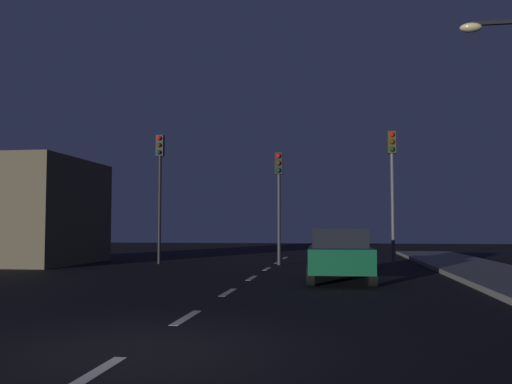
% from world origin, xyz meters
% --- Properties ---
extents(ground_plane, '(80.00, 80.00, 0.00)m').
position_xyz_m(ground_plane, '(0.00, 7.00, 0.00)').
color(ground_plane, black).
extents(lane_stripe_nearest, '(0.16, 1.60, 0.01)m').
position_xyz_m(lane_stripe_nearest, '(0.00, -1.20, 0.00)').
color(lane_stripe_nearest, silver).
rests_on(lane_stripe_nearest, ground_plane).
extents(lane_stripe_second, '(0.16, 1.60, 0.01)m').
position_xyz_m(lane_stripe_second, '(0.00, 2.60, 0.00)').
color(lane_stripe_second, silver).
rests_on(lane_stripe_second, ground_plane).
extents(lane_stripe_third, '(0.16, 1.60, 0.01)m').
position_xyz_m(lane_stripe_third, '(0.00, 6.40, 0.00)').
color(lane_stripe_third, silver).
rests_on(lane_stripe_third, ground_plane).
extents(lane_stripe_fourth, '(0.16, 1.60, 0.01)m').
position_xyz_m(lane_stripe_fourth, '(0.00, 10.20, 0.00)').
color(lane_stripe_fourth, silver).
rests_on(lane_stripe_fourth, ground_plane).
extents(lane_stripe_fifth, '(0.16, 1.60, 0.01)m').
position_xyz_m(lane_stripe_fifth, '(0.00, 14.00, 0.00)').
color(lane_stripe_fifth, silver).
rests_on(lane_stripe_fifth, ground_plane).
extents(lane_stripe_sixth, '(0.16, 1.60, 0.01)m').
position_xyz_m(lane_stripe_sixth, '(0.00, 17.80, 0.00)').
color(lane_stripe_sixth, silver).
rests_on(lane_stripe_sixth, ground_plane).
extents(lane_stripe_seventh, '(0.16, 1.60, 0.01)m').
position_xyz_m(lane_stripe_seventh, '(0.00, 21.60, 0.00)').
color(lane_stripe_seventh, silver).
rests_on(lane_stripe_seventh, ground_plane).
extents(traffic_signal_left, '(0.32, 0.38, 5.47)m').
position_xyz_m(traffic_signal_left, '(-4.85, 16.15, 3.80)').
color(traffic_signal_left, black).
rests_on(traffic_signal_left, ground_plane).
extents(traffic_signal_center, '(0.32, 0.38, 4.63)m').
position_xyz_m(traffic_signal_center, '(0.24, 16.15, 3.26)').
color(traffic_signal_center, '#2D2D30').
rests_on(traffic_signal_center, ground_plane).
extents(traffic_signal_right, '(0.32, 0.38, 5.41)m').
position_xyz_m(traffic_signal_right, '(4.81, 16.15, 3.76)').
color(traffic_signal_right, '#4C4C51').
rests_on(traffic_signal_right, ground_plane).
extents(car_stopped_ahead, '(1.92, 4.10, 1.52)m').
position_xyz_m(car_stopped_ahead, '(2.65, 9.50, 0.77)').
color(car_stopped_ahead, '#0F4C2D').
rests_on(car_stopped_ahead, ground_plane).
extents(storefront_left, '(4.72, 6.13, 4.41)m').
position_xyz_m(storefront_left, '(-10.36, 15.54, 2.21)').
color(storefront_left, brown).
rests_on(storefront_left, ground_plane).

